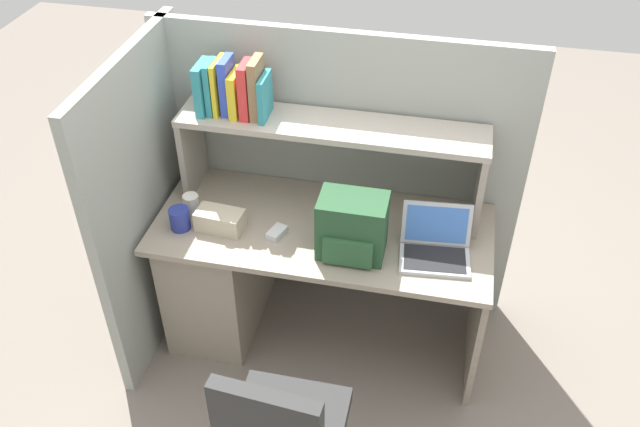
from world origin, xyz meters
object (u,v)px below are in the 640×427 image
object	(u,v)px
tissue_box	(220,220)
paper_cup	(191,204)
snack_canister	(180,219)
laptop	(435,246)
computer_mouse	(277,233)
backpack	(352,227)

from	to	relation	value
tissue_box	paper_cup	bearing A→B (deg)	158.58
paper_cup	snack_canister	bearing A→B (deg)	-96.20
laptop	paper_cup	world-z (taller)	laptop
laptop	computer_mouse	xyz separation A→B (m)	(-0.73, -0.02, -0.03)
laptop	snack_canister	size ratio (longest dim) A/B	3.13
computer_mouse	paper_cup	world-z (taller)	paper_cup
laptop	tissue_box	xyz separation A→B (m)	(-1.00, -0.03, -0.00)
paper_cup	snack_canister	distance (m)	0.12
laptop	computer_mouse	size ratio (longest dim) A/B	3.20
laptop	paper_cup	xyz separation A→B (m)	(-1.17, 0.06, 0.00)
computer_mouse	snack_canister	size ratio (longest dim) A/B	0.98
backpack	snack_canister	distance (m)	0.82
computer_mouse	laptop	bearing A→B (deg)	19.94
backpack	computer_mouse	xyz separation A→B (m)	(-0.36, 0.04, -0.13)
backpack	laptop	bearing A→B (deg)	9.05
backpack	tissue_box	bearing A→B (deg)	177.18
backpack	tissue_box	distance (m)	0.64
snack_canister	laptop	bearing A→B (deg)	2.93
laptop	computer_mouse	distance (m)	0.73
backpack	computer_mouse	world-z (taller)	backpack
computer_mouse	snack_canister	world-z (taller)	snack_canister
snack_canister	tissue_box	bearing A→B (deg)	9.99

